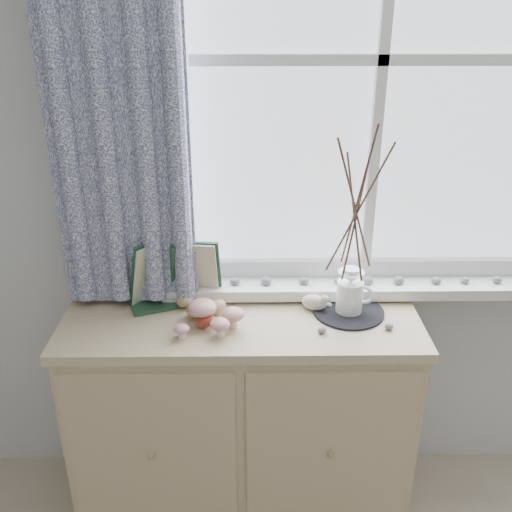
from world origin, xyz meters
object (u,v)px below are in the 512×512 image
Objects in this scene: sideboard at (242,418)px; twig_pitcher at (357,206)px; botanical_book at (172,275)px; toadstool_cluster at (211,315)px.

twig_pitcher is (0.37, 0.03, 0.81)m from sideboard.
botanical_book is (-0.23, 0.08, 0.55)m from sideboard.
twig_pitcher is at bearing -24.73° from botanical_book.
botanical_book is at bearing -160.70° from twig_pitcher.
sideboard is at bearing 32.76° from toadstool_cluster.
toadstool_cluster is (0.14, -0.14, -0.07)m from botanical_book.
twig_pitcher reaches higher than sideboard.
twig_pitcher is at bearing 11.58° from toadstool_cluster.
sideboard is at bearing -39.11° from botanical_book.
botanical_book is 1.58× the size of toadstool_cluster.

